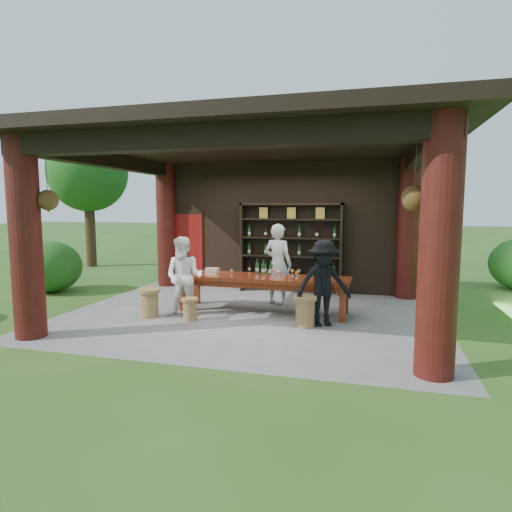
% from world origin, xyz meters
% --- Properties ---
extents(ground, '(90.00, 90.00, 0.00)m').
position_xyz_m(ground, '(0.00, 0.00, 0.00)').
color(ground, '#2D5119').
rests_on(ground, ground).
extents(pavilion, '(7.50, 6.00, 3.60)m').
position_xyz_m(pavilion, '(-0.01, 0.43, 2.13)').
color(pavilion, slate).
rests_on(pavilion, ground).
extents(wine_shelf, '(2.58, 0.39, 2.27)m').
position_xyz_m(wine_shelf, '(0.35, 2.45, 1.14)').
color(wine_shelf, black).
rests_on(wine_shelf, ground).
extents(tasting_table, '(3.55, 0.97, 0.75)m').
position_xyz_m(tasting_table, '(0.19, 0.28, 0.64)').
color(tasting_table, '#5B210D').
rests_on(tasting_table, ground).
extents(stool_near_left, '(0.33, 0.33, 0.44)m').
position_xyz_m(stool_near_left, '(-1.00, -0.75, 0.23)').
color(stool_near_left, olive).
rests_on(stool_near_left, ground).
extents(stool_near_right, '(0.43, 0.43, 0.56)m').
position_xyz_m(stool_near_right, '(1.19, -0.60, 0.30)').
color(stool_near_right, olive).
rests_on(stool_near_right, ground).
extents(stool_far_left, '(0.43, 0.43, 0.56)m').
position_xyz_m(stool_far_left, '(-1.88, -0.71, 0.30)').
color(stool_far_left, olive).
rests_on(stool_far_left, ground).
extents(host, '(0.75, 0.59, 1.80)m').
position_xyz_m(host, '(0.32, 1.06, 0.90)').
color(host, beige).
rests_on(host, ground).
extents(guest_woman, '(0.82, 0.67, 1.59)m').
position_xyz_m(guest_woman, '(-1.23, -0.48, 0.79)').
color(guest_woman, white).
rests_on(guest_woman, ground).
extents(guest_man, '(1.17, 0.94, 1.58)m').
position_xyz_m(guest_man, '(1.50, -0.43, 0.79)').
color(guest_man, black).
rests_on(guest_man, ground).
extents(table_bottles, '(0.41, 0.20, 0.31)m').
position_xyz_m(table_bottles, '(0.12, 0.57, 0.90)').
color(table_bottles, '#194C1E').
rests_on(table_bottles, tasting_table).
extents(table_glasses, '(1.79, 0.42, 0.15)m').
position_xyz_m(table_glasses, '(0.65, 0.27, 0.82)').
color(table_glasses, silver).
rests_on(table_glasses, tasting_table).
extents(napkin_basket, '(0.26, 0.18, 0.14)m').
position_xyz_m(napkin_basket, '(-0.91, 0.22, 0.82)').
color(napkin_basket, '#BF6672').
rests_on(napkin_basket, tasting_table).
extents(shrubs, '(14.67, 8.61, 1.36)m').
position_xyz_m(shrubs, '(2.11, 0.97, 0.56)').
color(shrubs, '#194C14').
rests_on(shrubs, ground).
extents(trees, '(20.13, 12.07, 4.80)m').
position_xyz_m(trees, '(3.65, 1.52, 3.37)').
color(trees, '#3F2819').
rests_on(trees, ground).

